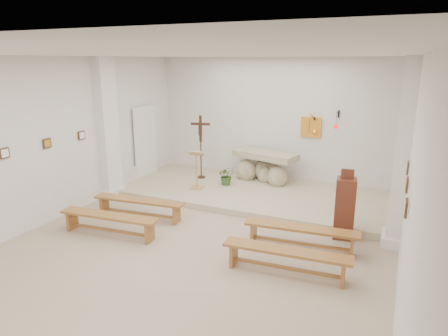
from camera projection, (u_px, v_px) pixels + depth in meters
The scene contains 27 objects.
ground at pixel (188, 254), 7.29m from camera, with size 7.00×10.00×0.00m, color tan.
wall_left at pixel (38, 144), 8.22m from camera, with size 0.02×10.00×3.50m, color silver.
wall_right at pixel (409, 187), 5.43m from camera, with size 0.02×10.00×3.50m, color silver.
wall_back at pixel (274, 121), 11.21m from camera, with size 7.00×0.02×3.50m, color silver.
ceiling at pixel (183, 55), 6.37m from camera, with size 7.00×10.00×0.02m, color silver.
sanctuary_platform at pixel (255, 193), 10.34m from camera, with size 6.98×3.00×0.15m, color tan.
pilaster_left at pixel (108, 129), 9.93m from camera, with size 0.26×0.55×3.50m, color white.
pilaster_right at pixel (402, 155), 7.24m from camera, with size 0.26×0.55×3.50m, color white.
gold_wall_relief at pixel (311, 127), 10.79m from camera, with size 0.55×0.04×0.55m, color gold.
sanctuary_lamp at pixel (336, 125), 10.24m from camera, with size 0.11×0.36×0.44m.
station_frame_left_front at pixel (4, 153), 7.52m from camera, with size 0.03×0.20×0.20m, color #422B1D.
station_frame_left_mid at pixel (47, 143), 8.40m from camera, with size 0.03×0.20×0.20m, color #422B1D.
station_frame_left_rear at pixel (82, 135), 9.27m from camera, with size 0.03×0.20×0.20m, color #422B1D.
station_frame_right_front at pixel (406, 208), 4.74m from camera, with size 0.03×0.20×0.20m, color #422B1D.
station_frame_right_mid at pixel (407, 185), 5.62m from camera, with size 0.03×0.20×0.20m, color #422B1D.
station_frame_right_rear at pixel (408, 168), 6.50m from camera, with size 0.03×0.20×0.20m, color #422B1D.
radiator_left at pixel (127, 178), 10.96m from camera, with size 0.10×0.85×0.52m, color silver.
radiator_right at pixel (398, 218), 8.22m from camera, with size 0.10×0.85×0.52m, color silver.
altar at pixel (264, 169), 11.05m from camera, with size 1.87×1.07×0.91m.
lectern at pixel (196, 170), 10.36m from camera, with size 0.42×0.38×1.04m.
crucifix_stand at pixel (201, 142), 11.16m from camera, with size 0.54×0.24×1.79m.
potted_plant at pixel (227, 175), 10.74m from camera, with size 0.46×0.40×0.51m, color #315622.
donation_pedestal at pixel (345, 208), 7.80m from camera, with size 0.42×0.42×1.41m.
bench_left_front at pixel (139, 204), 8.83m from camera, with size 2.13×0.56×0.44m.
bench_right_front at pixel (301, 232), 7.38m from camera, with size 2.13×0.52×0.44m.
bench_left_second at pixel (109, 220), 7.96m from camera, with size 2.13×0.53×0.44m.
bench_right_second at pixel (286, 256), 6.51m from camera, with size 2.12×0.48×0.44m.
Camera 1 is at (3.34, -5.75, 3.43)m, focal length 32.00 mm.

